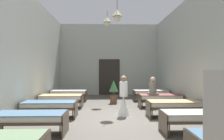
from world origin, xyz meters
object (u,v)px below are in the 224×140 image
at_px(patient_seated_primary, 153,88).
at_px(potted_plant, 114,90).
at_px(bed_left_row_4, 69,93).
at_px(bed_right_row_3, 160,97).
at_px(bed_right_row_1, 197,117).
at_px(bed_left_row_2, 50,105).
at_px(bed_left_row_1, 30,118).
at_px(nurse_near_aisle, 124,101).
at_px(bed_right_row_4, 151,93).
at_px(bed_right_row_2, 174,105).
at_px(bed_left_row_3, 61,98).

height_order(patient_seated_primary, potted_plant, patient_seated_primary).
relative_size(bed_left_row_4, potted_plant, 1.63).
distance_m(bed_right_row_3, potted_plant, 2.35).
xyz_separation_m(bed_right_row_1, bed_left_row_2, (-4.45, 1.90, 0.00)).
bearing_deg(bed_left_row_2, bed_left_row_4, 90.00).
height_order(bed_left_row_2, bed_right_row_3, same).
xyz_separation_m(bed_right_row_3, patient_seated_primary, (-0.35, -0.10, 0.43)).
relative_size(bed_left_row_1, patient_seated_primary, 2.38).
bearing_deg(potted_plant, nurse_near_aisle, -84.26).
height_order(bed_left_row_1, potted_plant, potted_plant).
bearing_deg(patient_seated_primary, bed_left_row_4, 154.01).
distance_m(bed_right_row_3, nurse_near_aisle, 2.41).
relative_size(bed_right_row_4, potted_plant, 1.63).
height_order(bed_right_row_4, patient_seated_primary, patient_seated_primary).
bearing_deg(bed_left_row_2, potted_plant, 51.59).
height_order(bed_right_row_1, bed_right_row_2, same).
relative_size(bed_left_row_3, nurse_near_aisle, 1.28).
bearing_deg(bed_right_row_3, bed_left_row_2, -156.86).
relative_size(bed_right_row_3, potted_plant, 1.63).
xyz_separation_m(bed_right_row_1, patient_seated_primary, (-0.35, 3.70, 0.43)).
bearing_deg(nurse_near_aisle, bed_left_row_1, 130.22).
xyz_separation_m(bed_left_row_3, nurse_near_aisle, (2.65, -1.61, 0.09)).
xyz_separation_m(bed_left_row_2, bed_left_row_4, (0.00, 3.80, 0.00)).
bearing_deg(bed_right_row_2, bed_right_row_4, 90.00).
distance_m(bed_left_row_1, bed_left_row_2, 1.90).
height_order(bed_right_row_3, potted_plant, potted_plant).
bearing_deg(potted_plant, bed_right_row_4, 21.16).
relative_size(bed_right_row_1, bed_right_row_2, 1.00).
bearing_deg(nurse_near_aisle, bed_left_row_4, 37.69).
distance_m(bed_left_row_1, bed_left_row_3, 3.80).
relative_size(bed_right_row_1, bed_right_row_4, 1.00).
bearing_deg(nurse_near_aisle, potted_plant, 6.34).
bearing_deg(patient_seated_primary, bed_left_row_1, -137.88).
bearing_deg(bed_left_row_2, bed_left_row_1, -90.00).
bearing_deg(bed_right_row_3, potted_plant, 151.97).
bearing_deg(bed_right_row_2, bed_left_row_4, 139.48).
height_order(bed_left_row_2, bed_right_row_2, same).
distance_m(bed_left_row_4, bed_right_row_4, 4.45).
xyz_separation_m(bed_right_row_2, bed_left_row_4, (-4.45, 3.80, 0.00)).
xyz_separation_m(bed_right_row_3, bed_right_row_4, (0.00, 1.90, 0.00)).
distance_m(bed_right_row_2, nurse_near_aisle, 1.82).
bearing_deg(bed_right_row_2, nurse_near_aisle, 170.68).
relative_size(bed_right_row_1, potted_plant, 1.63).
bearing_deg(bed_left_row_4, bed_left_row_2, -90.00).
distance_m(bed_left_row_2, potted_plant, 3.84).
bearing_deg(bed_right_row_3, bed_right_row_4, 90.00).
distance_m(bed_left_row_1, potted_plant, 5.45).
bearing_deg(bed_left_row_1, bed_left_row_2, 90.00).
relative_size(bed_left_row_4, bed_right_row_4, 1.00).
bearing_deg(bed_right_row_2, patient_seated_primary, 100.98).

